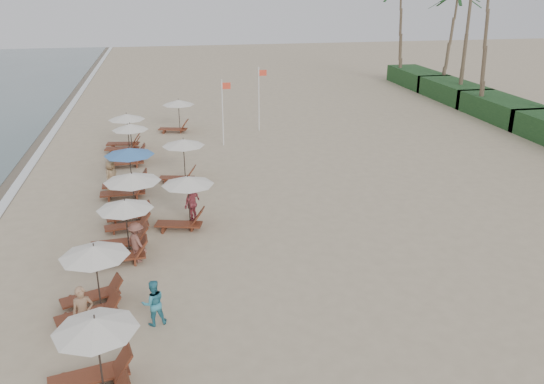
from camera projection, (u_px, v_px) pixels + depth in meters
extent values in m
plane|color=tan|center=(280.00, 297.00, 18.62)|extent=(160.00, 160.00, 0.00)
cube|color=white|center=(0.00, 209.00, 25.77)|extent=(0.50, 140.00, 0.02)
cube|color=#193D1C|center=(502.00, 109.00, 42.48)|extent=(3.20, 8.00, 1.60)
cube|color=#193D1C|center=(453.00, 91.00, 49.36)|extent=(3.20, 8.00, 1.60)
cube|color=#193D1C|center=(417.00, 78.00, 56.24)|extent=(3.20, 8.00, 1.60)
cylinder|color=brown|center=(490.00, 47.00, 41.82)|extent=(0.36, 0.36, 10.60)
cylinder|color=brown|center=(467.00, 35.00, 46.61)|extent=(0.36, 0.36, 11.40)
cylinder|color=brown|center=(445.00, 44.00, 51.97)|extent=(0.36, 0.36, 9.00)
cylinder|color=brown|center=(405.00, 35.00, 56.28)|extent=(0.36, 0.36, 9.80)
cylinder|color=black|center=(100.00, 360.00, 13.71)|extent=(0.05, 0.05, 2.30)
cone|color=silver|center=(95.00, 324.00, 13.33)|extent=(2.11, 2.11, 0.35)
cylinder|color=black|center=(98.00, 280.00, 17.46)|extent=(0.05, 0.05, 2.24)
cone|color=silver|center=(94.00, 251.00, 17.10)|extent=(2.18, 2.18, 0.35)
cylinder|color=black|center=(127.00, 229.00, 21.05)|extent=(0.05, 0.05, 2.22)
cone|color=silver|center=(125.00, 205.00, 20.70)|extent=(2.13, 2.13, 0.35)
cylinder|color=black|center=(134.00, 201.00, 23.68)|extent=(0.05, 0.05, 2.30)
cone|color=silver|center=(132.00, 178.00, 23.31)|extent=(2.42, 2.42, 0.35)
cylinder|color=black|center=(131.00, 172.00, 27.34)|extent=(0.05, 0.05, 2.28)
cone|color=#3D73B7|center=(129.00, 152.00, 26.98)|extent=(2.44, 2.44, 0.35)
cylinder|color=black|center=(132.00, 145.00, 31.88)|extent=(0.05, 0.05, 2.30)
cone|color=silver|center=(130.00, 127.00, 31.51)|extent=(2.06, 2.06, 0.35)
cylinder|color=black|center=(128.00, 133.00, 34.54)|extent=(0.05, 0.05, 2.23)
cone|color=silver|center=(126.00, 117.00, 34.18)|extent=(2.24, 2.24, 0.35)
cylinder|color=black|center=(189.00, 202.00, 23.75)|extent=(0.05, 0.05, 2.15)
cone|color=silver|center=(188.00, 181.00, 23.40)|extent=(2.24, 2.24, 0.35)
cylinder|color=black|center=(184.00, 160.00, 29.33)|extent=(0.05, 0.05, 2.15)
cone|color=silver|center=(183.00, 142.00, 28.98)|extent=(2.24, 2.24, 0.35)
cylinder|color=black|center=(179.00, 116.00, 39.02)|extent=(0.05, 0.05, 2.15)
cone|color=silver|center=(178.00, 102.00, 38.67)|extent=(2.24, 2.24, 0.35)
imported|color=#A47A59|center=(83.00, 314.00, 16.13)|extent=(0.70, 0.54, 1.73)
imported|color=teal|center=(153.00, 303.00, 16.90)|extent=(0.83, 0.71, 1.50)
imported|color=brown|center=(137.00, 242.00, 20.73)|extent=(1.09, 1.17, 1.59)
imported|color=#B34754|center=(192.00, 203.00, 24.10)|extent=(0.98, 1.10, 1.79)
imported|color=#A28058|center=(111.00, 176.00, 27.63)|extent=(0.86, 0.97, 1.67)
cylinder|color=silver|center=(223.00, 113.00, 35.20)|extent=(0.08, 0.08, 4.23)
cube|color=#DF4129|center=(226.00, 86.00, 34.64)|extent=(0.55, 0.02, 0.40)
cylinder|color=silver|center=(259.00, 99.00, 38.70)|extent=(0.08, 0.08, 4.46)
cube|color=#DF4129|center=(263.00, 73.00, 38.10)|extent=(0.55, 0.02, 0.40)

